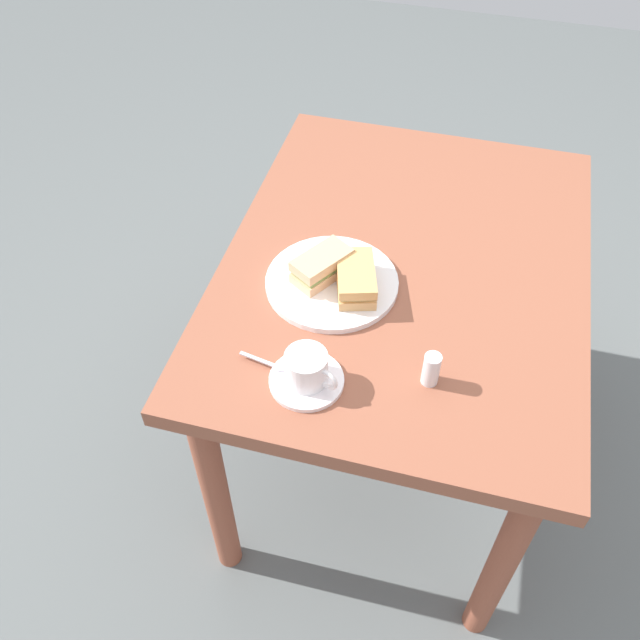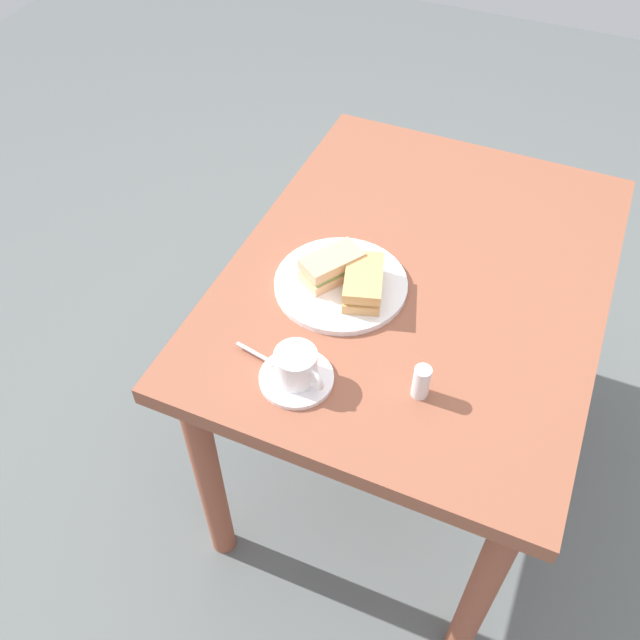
{
  "view_description": "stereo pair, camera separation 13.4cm",
  "coord_description": "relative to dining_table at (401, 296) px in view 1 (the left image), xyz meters",
  "views": [
    {
      "loc": [
        -1.11,
        -0.1,
        1.76
      ],
      "look_at": [
        -0.24,
        0.13,
        0.76
      ],
      "focal_mm": 38.49,
      "sensor_mm": 36.0,
      "label": 1
    },
    {
      "loc": [
        -1.06,
        -0.23,
        1.76
      ],
      "look_at": [
        -0.24,
        0.13,
        0.76
      ],
      "focal_mm": 38.49,
      "sensor_mm": 36.0,
      "label": 2
    }
  ],
  "objects": [
    {
      "name": "sandwich_front",
      "position": [
        -0.11,
        0.16,
        0.15
      ],
      "size": [
        0.14,
        0.12,
        0.06
      ],
      "color": "#E4AD83",
      "rests_on": "sandwich_plate"
    },
    {
      "name": "coffee_saucer",
      "position": [
        -0.37,
        0.12,
        0.11
      ],
      "size": [
        0.14,
        0.14,
        0.01
      ],
      "primitive_type": "cylinder",
      "color": "white",
      "rests_on": "dining_table"
    },
    {
      "name": "sandwich_back",
      "position": [
        -0.12,
        0.09,
        0.15
      ],
      "size": [
        0.15,
        0.11,
        0.05
      ],
      "color": "tan",
      "rests_on": "sandwich_plate"
    },
    {
      "name": "dining_table",
      "position": [
        0.0,
        0.0,
        0.0
      ],
      "size": [
        1.03,
        0.78,
        0.73
      ],
      "color": "brown",
      "rests_on": "ground_plane"
    },
    {
      "name": "sandwich_plate",
      "position": [
        -0.11,
        0.14,
        0.12
      ],
      "size": [
        0.28,
        0.28,
        0.01
      ],
      "primitive_type": "cylinder",
      "color": "white",
      "rests_on": "dining_table"
    },
    {
      "name": "coffee_cup",
      "position": [
        -0.37,
        0.12,
        0.15
      ],
      "size": [
        0.08,
        0.11,
        0.07
      ],
      "color": "white",
      "rests_on": "coffee_saucer"
    },
    {
      "name": "spoon",
      "position": [
        -0.36,
        0.19,
        0.12
      ],
      "size": [
        0.03,
        0.1,
        0.01
      ],
      "color": "silver",
      "rests_on": "coffee_saucer"
    },
    {
      "name": "ground_plane",
      "position": [
        0.0,
        0.0,
        -0.63
      ],
      "size": [
        6.0,
        6.0,
        0.0
      ],
      "primitive_type": "plane",
      "color": "slate"
    },
    {
      "name": "salt_shaker",
      "position": [
        -0.31,
        -0.1,
        0.14
      ],
      "size": [
        0.03,
        0.03,
        0.07
      ],
      "primitive_type": "cylinder",
      "color": "silver",
      "rests_on": "dining_table"
    }
  ]
}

